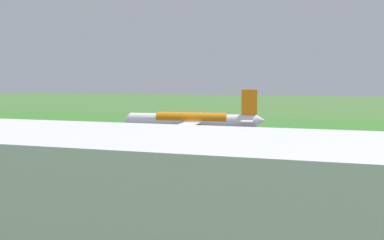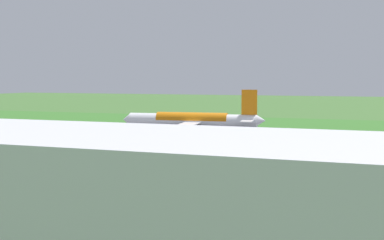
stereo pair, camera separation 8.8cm
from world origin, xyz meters
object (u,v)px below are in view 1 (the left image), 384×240
at_px(service_car_followme, 104,138).
at_px(airliner_parked_near, 383,153).
at_px(service_truck_fuel, 360,144).
at_px(traffic_cone_orange, 241,123).
at_px(no_stopping_sign, 247,121).
at_px(airliner_main, 193,120).
at_px(terminal_building, 14,202).

bearing_deg(service_car_followme, airliner_parked_near, 162.95).
xyz_separation_m(service_truck_fuel, traffic_cone_orange, (51.59, -66.81, -1.13)).
distance_m(service_car_followme, no_stopping_sign, 76.77).
distance_m(airliner_parked_near, traffic_cone_orange, 115.86).
bearing_deg(airliner_parked_near, service_truck_fuel, -80.46).
bearing_deg(airliner_parked_near, service_car_followme, -17.05).
distance_m(service_truck_fuel, traffic_cone_orange, 84.42).
bearing_deg(no_stopping_sign, airliner_main, 73.02).
distance_m(service_car_followme, service_truck_fuel, 77.57).
bearing_deg(service_car_followme, airliner_main, -117.69).
xyz_separation_m(airliner_parked_near, terminal_building, (34.45, 76.12, 4.00)).
bearing_deg(terminal_building, service_car_followme, -64.54).
bearing_deg(airliner_main, service_car_followme, 62.31).
bearing_deg(service_car_followme, service_truck_fuel, -173.75).
bearing_deg(service_truck_fuel, no_stopping_sign, -52.54).
bearing_deg(traffic_cone_orange, service_truck_fuel, 127.68).
height_order(airliner_main, airliner_parked_near, airliner_main).
height_order(airliner_parked_near, terminal_building, terminal_building).
relative_size(service_car_followme, no_stopping_sign, 1.94).
distance_m(airliner_main, no_stopping_sign, 38.62).
distance_m(terminal_building, no_stopping_sign, 173.71).
distance_m(terminal_building, traffic_cone_orange, 178.40).
bearing_deg(service_car_followme, terminal_building, 115.46).
relative_size(terminal_building, service_truck_fuel, 15.47).
xyz_separation_m(airliner_parked_near, no_stopping_sign, (53.61, -96.40, -2.58)).
xyz_separation_m(terminal_building, traffic_cone_orange, (22.82, -176.77, -7.68)).
bearing_deg(service_truck_fuel, service_car_followme, 6.25).
distance_m(airliner_parked_near, terminal_building, 83.65).
xyz_separation_m(airliner_main, terminal_building, (-30.40, 135.69, 3.61)).
xyz_separation_m(service_truck_fuel, no_stopping_sign, (47.93, -62.56, -0.03)).
xyz_separation_m(service_car_followme, no_stopping_sign, (-29.18, -71.00, 0.53)).
xyz_separation_m(airliner_main, service_truck_fuel, (-59.17, 25.73, -2.95)).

